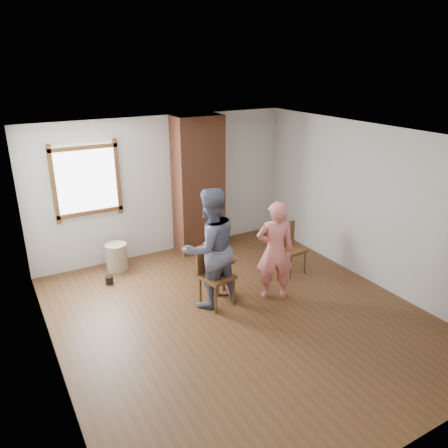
% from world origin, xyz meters
% --- Properties ---
extents(ground, '(5.50, 5.50, 0.00)m').
position_xyz_m(ground, '(0.00, 0.00, 0.00)').
color(ground, brown).
rests_on(ground, ground).
extents(room_shell, '(5.04, 5.52, 2.62)m').
position_xyz_m(room_shell, '(-0.06, 0.61, 1.81)').
color(room_shell, silver).
rests_on(room_shell, ground).
extents(brick_chimney, '(0.90, 0.50, 2.60)m').
position_xyz_m(brick_chimney, '(0.60, 2.50, 1.30)').
color(brick_chimney, brown).
rests_on(brick_chimney, ground).
extents(stoneware_crock, '(0.48, 0.48, 0.48)m').
position_xyz_m(stoneware_crock, '(-1.10, 2.40, 0.24)').
color(stoneware_crock, tan).
rests_on(stoneware_crock, ground).
extents(dark_pot, '(0.16, 0.16, 0.13)m').
position_xyz_m(dark_pot, '(-1.38, 1.94, 0.07)').
color(dark_pot, black).
rests_on(dark_pot, ground).
extents(dining_chair_left, '(0.53, 0.53, 0.95)m').
position_xyz_m(dining_chair_left, '(-0.14, 0.54, 0.53)').
color(dining_chair_left, brown).
rests_on(dining_chair_left, ground).
extents(dining_chair_right, '(0.45, 0.45, 0.88)m').
position_xyz_m(dining_chair_right, '(1.51, 0.83, 0.49)').
color(dining_chair_right, brown).
rests_on(dining_chair_right, ground).
extents(side_table, '(0.40, 0.40, 0.60)m').
position_xyz_m(side_table, '(0.15, 0.75, 0.40)').
color(side_table, brown).
rests_on(side_table, ground).
extents(cake_plate, '(0.18, 0.18, 0.01)m').
position_xyz_m(cake_plate, '(0.15, 0.75, 0.60)').
color(cake_plate, white).
rests_on(cake_plate, side_table).
extents(cake_slice, '(0.08, 0.07, 0.06)m').
position_xyz_m(cake_slice, '(0.16, 0.75, 0.64)').
color(cake_slice, white).
rests_on(cake_slice, cake_plate).
extents(man, '(0.95, 0.77, 1.84)m').
position_xyz_m(man, '(-0.19, 0.55, 0.92)').
color(man, '#121633').
rests_on(man, ground).
extents(person_pink, '(0.69, 0.60, 1.59)m').
position_xyz_m(person_pink, '(0.76, 0.23, 0.79)').
color(person_pink, '#E97A74').
rests_on(person_pink, ground).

